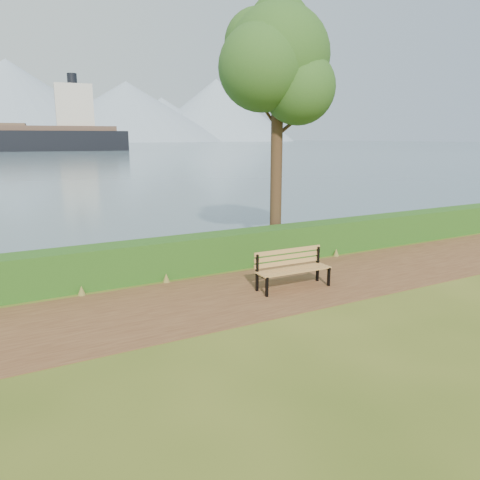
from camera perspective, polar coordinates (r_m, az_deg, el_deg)
ground at (r=10.86m, az=0.32°, el=-7.20°), size 140.00×140.00×0.00m
path at (r=11.11m, az=-0.44°, el=-6.72°), size 40.00×3.40×0.01m
hedge at (r=12.95m, az=-5.30°, el=-1.70°), size 32.00×0.85×1.00m
bench at (r=11.57m, az=6.30°, el=-3.18°), size 1.93×0.62×0.96m
tree at (r=14.87m, az=4.66°, el=20.65°), size 3.93×3.23×7.78m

